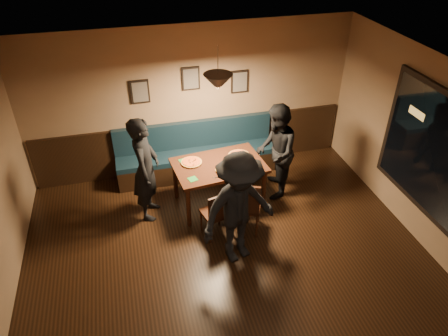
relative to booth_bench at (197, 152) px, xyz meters
name	(u,v)px	position (x,y,z in m)	size (l,w,h in m)	color
floor	(245,305)	(0.00, -3.20, -0.50)	(7.00, 7.00, 0.00)	black
ceiling	(254,117)	(0.00, -3.20, 2.30)	(7.00, 7.00, 0.00)	silver
wall_back	(191,101)	(0.00, 0.30, 0.90)	(6.00, 6.00, 0.00)	#8C704F
wainscot	(194,145)	(0.00, 0.27, 0.00)	(5.88, 0.06, 1.00)	black
booth_bench	(197,152)	(0.00, 0.00, 0.00)	(3.00, 0.60, 1.00)	#0F232D
window_frame	(443,161)	(2.96, -2.70, 1.00)	(0.06, 2.56, 1.86)	black
window_glass	(441,161)	(2.93, -2.70, 1.00)	(2.40, 2.40, 0.00)	black
picture_left	(140,92)	(-0.90, 0.27, 1.20)	(0.32, 0.04, 0.42)	black
picture_center	(191,78)	(0.00, 0.27, 1.35)	(0.32, 0.04, 0.42)	black
picture_right	(240,82)	(0.90, 0.27, 1.20)	(0.32, 0.04, 0.42)	black
pendant_lamp	(218,82)	(0.19, -0.96, 1.75)	(0.44, 0.44, 0.25)	black
dining_table	(219,183)	(0.19, -0.96, -0.10)	(1.49, 0.96, 0.80)	#331F0E
chair_near_left	(215,212)	(-0.06, -1.72, -0.07)	(0.38, 0.38, 0.87)	black
chair_near_right	(246,204)	(0.45, -1.74, 0.00)	(0.44, 0.44, 0.99)	black
diner_left	(146,169)	(-1.01, -0.97, 0.40)	(0.66, 0.43, 1.81)	black
diner_right	(276,152)	(1.21, -0.94, 0.37)	(0.84, 0.66, 1.73)	black
diner_front	(239,209)	(0.15, -2.30, 0.40)	(1.16, 0.67, 1.80)	black
pizza_a	(191,162)	(-0.24, -0.82, 0.32)	(0.35, 0.35, 0.04)	orange
pizza_b	(226,169)	(0.26, -1.18, 0.32)	(0.35, 0.35, 0.04)	orange
pizza_c	(239,156)	(0.59, -0.82, 0.32)	(0.38, 0.38, 0.04)	orange
soda_glass	(257,166)	(0.76, -1.29, 0.38)	(0.08, 0.08, 0.16)	black
tabasco_bottle	(251,160)	(0.73, -1.05, 0.35)	(0.02, 0.02, 0.11)	maroon
napkin_a	(184,161)	(-0.35, -0.73, 0.30)	(0.16, 0.16, 0.01)	#1E7028
napkin_b	(193,179)	(-0.31, -1.28, 0.30)	(0.14, 0.14, 0.01)	#1C6B25
cutlery_set	(224,176)	(0.19, -1.33, 0.30)	(0.02, 0.21, 0.00)	silver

